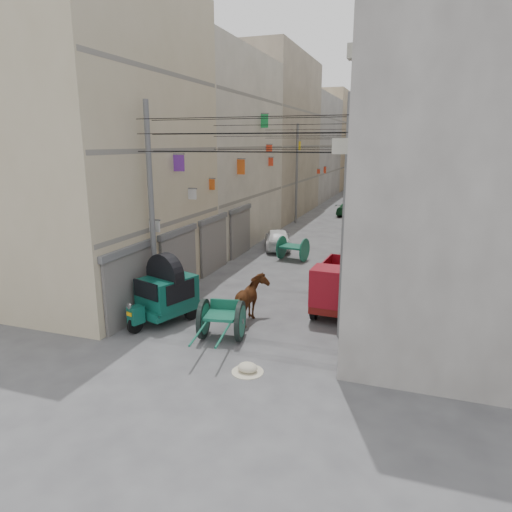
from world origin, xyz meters
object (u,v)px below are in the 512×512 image
at_px(distant_car_white, 278,239).
at_px(auto_rickshaw, 166,291).
at_px(horse, 251,301).
at_px(distant_car_green, 350,209).
at_px(feed_sack, 248,367).
at_px(distant_car_grey, 378,214).
at_px(mini_truck, 338,290).
at_px(second_cart, 293,248).
at_px(tonga_cart, 222,319).

bearing_deg(distant_car_white, auto_rickshaw, 68.60).
height_order(horse, distant_car_green, horse).
xyz_separation_m(feed_sack, horse, (-1.19, 3.58, 0.71)).
xyz_separation_m(distant_car_white, distant_car_grey, (5.08, 13.03, -0.07)).
distance_m(mini_truck, second_cart, 8.59).
height_order(tonga_cart, feed_sack, tonga_cart).
distance_m(second_cart, feed_sack, 13.33).
relative_size(feed_sack, distant_car_green, 0.14).
bearing_deg(distant_car_grey, distant_car_green, 118.83).
relative_size(feed_sack, distant_car_white, 0.15).
bearing_deg(distant_car_white, tonga_cart, 79.41).
distance_m(distant_car_white, distant_car_grey, 13.98).
xyz_separation_m(tonga_cart, distant_car_green, (0.25, 29.21, -0.12)).
bearing_deg(auto_rickshaw, second_cart, 97.68).
xyz_separation_m(mini_truck, feed_sack, (-1.71, -5.46, -0.85)).
relative_size(distant_car_white, distant_car_green, 0.94).
distance_m(auto_rickshaw, distant_car_grey, 26.56).
bearing_deg(tonga_cart, distant_car_white, 89.26).
distance_m(tonga_cart, distant_car_green, 29.21).
distance_m(horse, distant_car_grey, 25.21).
bearing_deg(second_cart, tonga_cart, -77.32).
distance_m(tonga_cart, feed_sack, 2.56).
relative_size(tonga_cart, feed_sack, 5.45).
bearing_deg(horse, auto_rickshaw, 14.48).
relative_size(tonga_cart, mini_truck, 0.85).
bearing_deg(second_cart, mini_truck, -53.36).
bearing_deg(horse, distant_car_white, -79.98).
bearing_deg(auto_rickshaw, tonga_cart, 1.93).
xyz_separation_m(horse, distant_car_grey, (2.52, 25.08, -0.28)).
xyz_separation_m(auto_rickshaw, distant_car_grey, (5.54, 25.97, -0.59)).
relative_size(mini_truck, distant_car_green, 0.93).
relative_size(auto_rickshaw, distant_car_white, 0.76).
bearing_deg(tonga_cart, feed_sack, -58.84).
bearing_deg(horse, mini_truck, -149.09).
distance_m(tonga_cart, distant_car_white, 13.90).
height_order(distant_car_white, distant_car_green, distant_car_white).
relative_size(tonga_cart, distant_car_white, 0.83).
relative_size(mini_truck, distant_car_grey, 1.06).
height_order(second_cart, distant_car_green, second_cart).
relative_size(tonga_cart, second_cart, 1.85).
xyz_separation_m(second_cart, distant_car_green, (0.72, 17.95, -0.12)).
height_order(auto_rickshaw, distant_car_white, auto_rickshaw).
bearing_deg(auto_rickshaw, mini_truck, 44.13).
bearing_deg(distant_car_green, tonga_cart, 99.36).
xyz_separation_m(second_cart, distant_car_grey, (3.43, 15.51, -0.13)).
xyz_separation_m(horse, distant_car_green, (-0.19, 27.52, -0.27)).
bearing_deg(distant_car_green, second_cart, 97.54).
distance_m(distant_car_white, distant_car_green, 15.65).
height_order(tonga_cart, mini_truck, mini_truck).
bearing_deg(auto_rickshaw, feed_sack, -13.50).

